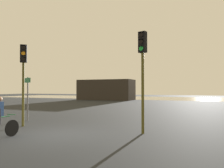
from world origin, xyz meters
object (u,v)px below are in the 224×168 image
(distant_building, at_px, (106,90))
(traffic_light_near_left, at_px, (23,69))
(direction_sign_post, at_px, (27,92))
(traffic_light_near_right, at_px, (143,62))

(distant_building, relative_size, traffic_light_near_left, 2.29)
(traffic_light_near_left, bearing_deg, direction_sign_post, -91.41)
(traffic_light_near_left, relative_size, direction_sign_post, 1.60)
(direction_sign_post, bearing_deg, distant_building, -49.38)
(traffic_light_near_left, bearing_deg, traffic_light_near_right, 146.34)
(distant_building, bearing_deg, direction_sign_post, -76.56)
(distant_building, distance_m, traffic_light_near_right, 28.64)
(traffic_light_near_right, distance_m, direction_sign_post, 7.47)
(traffic_light_near_left, distance_m, direction_sign_post, 2.33)
(distant_building, distance_m, traffic_light_near_left, 27.00)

